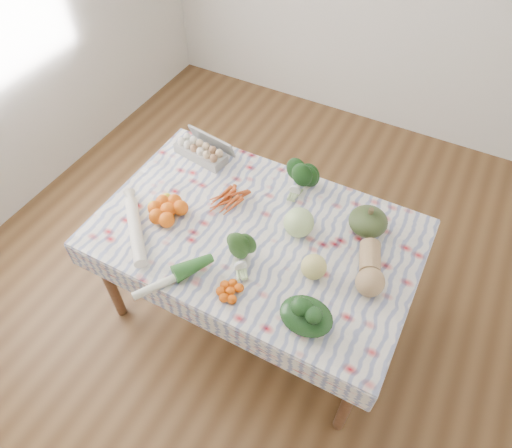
% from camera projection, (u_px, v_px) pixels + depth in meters
% --- Properties ---
extents(ground, '(4.50, 4.50, 0.00)m').
position_uv_depth(ground, '(256.00, 306.00, 2.96)').
color(ground, '#54371C').
rests_on(ground, ground).
extents(dining_table, '(1.60, 1.00, 0.75)m').
position_uv_depth(dining_table, '(256.00, 241.00, 2.44)').
color(dining_table, brown).
rests_on(dining_table, ground).
extents(tablecloth, '(1.66, 1.06, 0.01)m').
position_uv_depth(tablecloth, '(256.00, 232.00, 2.38)').
color(tablecloth, white).
rests_on(tablecloth, dining_table).
extents(egg_carton, '(0.35, 0.18, 0.09)m').
position_uv_depth(egg_carton, '(201.00, 152.00, 2.71)').
color(egg_carton, '#9C9C97').
rests_on(egg_carton, tablecloth).
extents(carrot_bunch, '(0.26, 0.25, 0.04)m').
position_uv_depth(carrot_bunch, '(231.00, 199.00, 2.50)').
color(carrot_bunch, '#C94F1D').
rests_on(carrot_bunch, tablecloth).
extents(kale_bunch, '(0.19, 0.17, 0.15)m').
position_uv_depth(kale_bunch, '(298.00, 180.00, 2.52)').
color(kale_bunch, '#143B13').
rests_on(kale_bunch, tablecloth).
extents(kabocha_squash, '(0.23, 0.23, 0.13)m').
position_uv_depth(kabocha_squash, '(368.00, 221.00, 2.33)').
color(kabocha_squash, '#3B4D25').
rests_on(kabocha_squash, tablecloth).
extents(cabbage, '(0.16, 0.16, 0.16)m').
position_uv_depth(cabbage, '(299.00, 222.00, 2.31)').
color(cabbage, '#B9DD8C').
rests_on(cabbage, tablecloth).
extents(butternut_squash, '(0.22, 0.32, 0.14)m').
position_uv_depth(butternut_squash, '(371.00, 267.00, 2.14)').
color(butternut_squash, tan).
rests_on(butternut_squash, tablecloth).
extents(orange_cluster, '(0.30, 0.30, 0.09)m').
position_uv_depth(orange_cluster, '(168.00, 210.00, 2.41)').
color(orange_cluster, '#FC630E').
rests_on(orange_cluster, tablecloth).
extents(broccoli, '(0.22, 0.22, 0.12)m').
position_uv_depth(broccoli, '(238.00, 255.00, 2.20)').
color(broccoli, '#29511D').
rests_on(broccoli, tablecloth).
extents(mandarin_cluster, '(0.16, 0.16, 0.05)m').
position_uv_depth(mandarin_cluster, '(230.00, 291.00, 2.11)').
color(mandarin_cluster, '#EA590A').
rests_on(mandarin_cluster, tablecloth).
extents(grapefruit, '(0.15, 0.15, 0.12)m').
position_uv_depth(grapefruit, '(314.00, 267.00, 2.15)').
color(grapefruit, '#DAD172').
rests_on(grapefruit, tablecloth).
extents(spinach_bag, '(0.29, 0.26, 0.11)m').
position_uv_depth(spinach_bag, '(306.00, 316.00, 1.99)').
color(spinach_bag, black).
rests_on(spinach_bag, tablecloth).
extents(daikon, '(0.37, 0.38, 0.07)m').
position_uv_depth(daikon, '(136.00, 231.00, 2.33)').
color(daikon, white).
rests_on(daikon, tablecloth).
extents(leek, '(0.25, 0.36, 0.04)m').
position_uv_depth(leek, '(173.00, 278.00, 2.16)').
color(leek, silver).
rests_on(leek, tablecloth).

